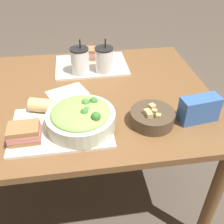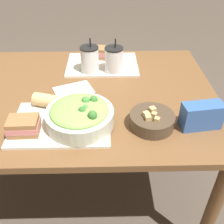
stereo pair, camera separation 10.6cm
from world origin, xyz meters
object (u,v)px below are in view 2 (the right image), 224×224
soup_bowl (152,120)px  drink_cup_red (114,60)px  napkin_folded (74,90)px  sandwich_far (102,53)px  chip_bag (202,116)px  baguette_near (52,101)px  salad_bowl (80,115)px  drink_cup_dark (90,60)px  sandwich_near (24,126)px

soup_bowl → drink_cup_red: bearing=107.2°
soup_bowl → drink_cup_red: size_ratio=0.99×
soup_bowl → napkin_folded: (-0.34, 0.28, -0.03)m
sandwich_far → soup_bowl: bearing=-61.9°
chip_bag → napkin_folded: bearing=144.1°
baguette_near → drink_cup_red: 0.43m
sandwich_far → chip_bag: size_ratio=0.76×
salad_bowl → drink_cup_dark: 0.44m
drink_cup_dark → drink_cup_red: 0.13m
drink_cup_dark → drink_cup_red: drink_cup_dark is taller
drink_cup_red → napkin_folded: (-0.20, -0.17, -0.07)m
soup_bowl → sandwich_near: bearing=-175.2°
salad_bowl → sandwich_far: 0.61m
sandwich_far → drink_cup_red: drink_cup_red is taller
drink_cup_dark → drink_cup_red: bearing=0.0°
salad_bowl → baguette_near: bearing=137.8°
salad_bowl → soup_bowl: bearing=-0.9°
salad_bowl → sandwich_far: bearing=82.3°
drink_cup_red → chip_bag: size_ratio=1.09×
soup_bowl → napkin_folded: 0.44m
salad_bowl → drink_cup_red: 0.47m
napkin_folded → salad_bowl: bearing=-78.4°
baguette_near → sandwich_far: sandwich_far is taller
drink_cup_red → napkin_folded: bearing=-139.6°
sandwich_near → napkin_folded: 0.36m
drink_cup_red → salad_bowl: bearing=-108.2°
drink_cup_red → chip_bag: bearing=-54.0°
drink_cup_red → soup_bowl: bearing=-72.8°
soup_bowl → napkin_folded: bearing=140.9°
soup_bowl → chip_bag: chip_bag is taller
baguette_near → drink_cup_red: drink_cup_red is taller
sandwich_near → baguette_near: bearing=62.3°
napkin_folded → sandwich_far: bearing=67.7°
baguette_near → napkin_folded: baguette_near is taller
chip_bag → napkin_folded: 0.60m
baguette_near → napkin_folded: (0.07, 0.15, -0.04)m
sandwich_far → drink_cup_dark: bearing=-100.8°
sandwich_near → sandwich_far: size_ratio=0.95×
drink_cup_red → napkin_folded: drink_cup_red is taller
sandwich_near → sandwich_far: same height
salad_bowl → sandwich_far: size_ratio=2.13×
sandwich_near → baguette_near: sandwich_near is taller
drink_cup_dark → chip_bag: (0.46, -0.45, -0.02)m
drink_cup_dark → baguette_near: bearing=-114.8°
sandwich_near → soup_bowl: bearing=2.9°
soup_bowl → sandwich_near: size_ratio=1.50×
sandwich_far → napkin_folded: size_ratio=0.59×
salad_bowl → sandwich_near: 0.22m
drink_cup_dark → napkin_folded: bearing=-113.7°
drink_cup_dark → napkin_folded: drink_cup_dark is taller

